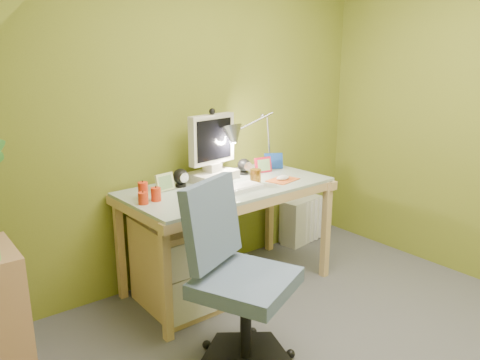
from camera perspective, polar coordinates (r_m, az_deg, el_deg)
wall_back at (r=3.35m, az=-6.37°, el=7.93°), size 3.20×0.01×2.40m
desk at (r=3.29m, az=-1.49°, el=-6.94°), size 1.44×0.76×0.75m
monitor at (r=3.25m, az=-3.46°, el=4.91°), size 0.45×0.31×0.57m
speaker_left at (r=3.14m, az=-7.25°, el=0.28°), size 0.11×0.11×0.12m
speaker_right at (r=3.44m, az=0.50°, el=1.66°), size 0.12×0.12×0.12m
keyboard at (r=3.01m, az=-1.19°, el=-1.22°), size 0.47×0.18×0.02m
mousepad at (r=3.30m, az=5.23°, el=0.01°), size 0.25×0.20×0.01m
mouse at (r=3.30m, az=5.23°, el=0.26°), size 0.10×0.07×0.04m
amber_tumbler at (r=3.21m, az=1.90°, el=0.46°), size 0.08×0.08×0.10m
candle_cluster at (r=2.87m, az=-11.38°, el=-1.50°), size 0.16×0.14×0.11m
photo_frame_red at (r=3.50m, az=2.83°, el=1.86°), size 0.13×0.04×0.11m
photo_frame_blue at (r=3.62m, az=4.11°, el=2.34°), size 0.13×0.09×0.12m
photo_frame_green at (r=3.06m, az=-9.15°, el=-0.26°), size 0.13×0.04×0.11m
desk_lamp at (r=3.52m, az=2.62°, el=6.24°), size 0.63×0.35×0.64m
task_chair at (r=2.46m, az=0.73°, el=-12.07°), size 0.71×0.71×0.98m
radiator at (r=4.17m, az=7.53°, el=-4.88°), size 0.42×0.22×0.39m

